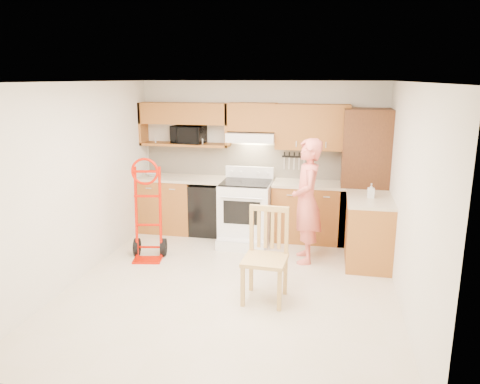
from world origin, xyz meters
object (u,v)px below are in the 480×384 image
(range, at_px, (245,207))
(person, at_px, (307,201))
(dining_chair, at_px, (265,256))
(microwave, at_px, (188,134))
(hand_truck, at_px, (147,214))

(range, xyz_separation_m, person, (0.98, -0.56, 0.30))
(range, xyz_separation_m, dining_chair, (0.59, -1.89, -0.03))
(range, bearing_deg, microwave, 155.64)
(person, bearing_deg, dining_chair, -25.42)
(microwave, bearing_deg, person, -19.70)
(range, bearing_deg, person, -29.88)
(range, relative_size, hand_truck, 0.87)
(hand_truck, bearing_deg, person, -0.57)
(range, xyz_separation_m, hand_truck, (-1.24, -0.94, 0.09))
(hand_truck, distance_m, dining_chair, 2.06)
(person, relative_size, dining_chair, 1.61)
(microwave, distance_m, range, 1.56)
(microwave, distance_m, hand_truck, 1.73)
(microwave, xyz_separation_m, hand_truck, (-0.19, -1.42, -0.97))
(hand_truck, xyz_separation_m, dining_chair, (1.83, -0.94, -0.12))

